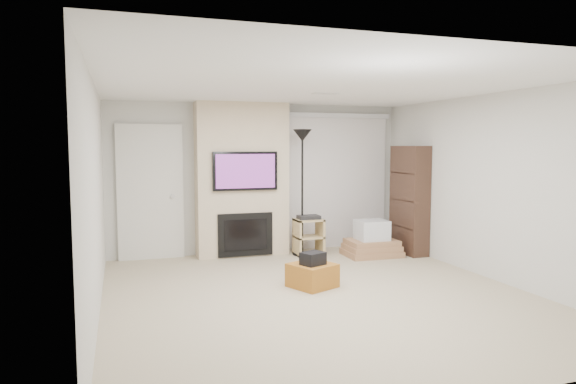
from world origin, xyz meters
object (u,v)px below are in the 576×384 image
object	(u,v)px
floor_lamp	(302,156)
av_stand	(309,234)
box_stack	(372,242)
bookshelf	(409,200)
ottoman	(312,275)

from	to	relation	value
floor_lamp	av_stand	world-z (taller)	floor_lamp
floor_lamp	box_stack	distance (m)	1.81
floor_lamp	av_stand	xyz separation A→B (m)	(0.10, -0.03, -1.28)
box_stack	bookshelf	bearing A→B (deg)	0.36
av_stand	box_stack	world-z (taller)	av_stand
ottoman	av_stand	world-z (taller)	av_stand
av_stand	ottoman	bearing A→B (deg)	-109.08
box_stack	bookshelf	world-z (taller)	bookshelf
ottoman	bookshelf	bearing A→B (deg)	32.43
ottoman	bookshelf	distance (m)	2.81
bookshelf	floor_lamp	bearing A→B (deg)	166.68
ottoman	floor_lamp	bearing A→B (deg)	74.09
bookshelf	av_stand	bearing A→B (deg)	166.98
floor_lamp	box_stack	xyz separation A→B (m)	(1.06, -0.42, -1.40)
box_stack	ottoman	bearing A→B (deg)	-137.75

